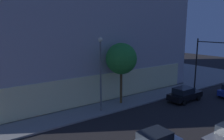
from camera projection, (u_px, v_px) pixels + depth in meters
name	position (u px, v px, depth m)	size (l,w,h in m)	color
modern_building	(53.00, 32.00, 35.94)	(29.72, 30.20, 15.71)	#4C4C51
traffic_light_far_corner	(207.00, 56.00, 28.79)	(0.34, 5.26, 6.92)	black
street_lamp_sidewalk	(101.00, 65.00, 21.70)	(0.44, 0.44, 7.45)	slate
sidewalk_tree	(121.00, 59.00, 24.00)	(3.42, 3.42, 6.74)	#533D1E
car_black	(185.00, 94.00, 25.89)	(4.58, 2.14, 1.65)	black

